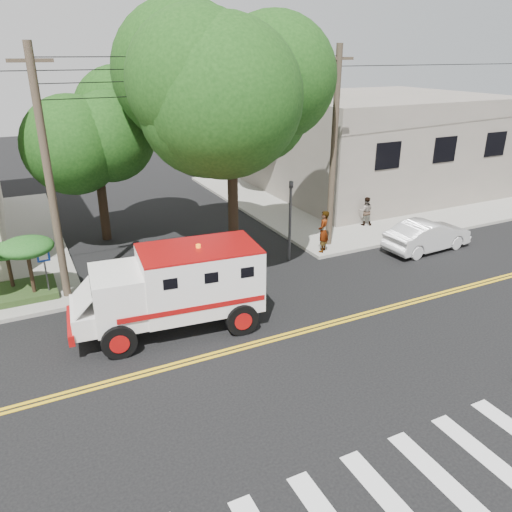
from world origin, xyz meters
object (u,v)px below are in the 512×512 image
armored_truck (176,285)px  parked_sedan (427,235)px  pedestrian_a (323,231)px  pedestrian_b (366,211)px

armored_truck → parked_sedan: bearing=13.7°
parked_sedan → pedestrian_a: pedestrian_a is taller
parked_sedan → pedestrian_b: 3.94m
pedestrian_b → armored_truck: bearing=53.3°
armored_truck → pedestrian_a: size_ratio=3.30×
armored_truck → parked_sedan: armored_truck is taller
parked_sedan → pedestrian_b: pedestrian_b is taller
parked_sedan → pedestrian_a: (-4.69, 1.70, 0.40)m
armored_truck → pedestrian_a: 8.74m
parked_sedan → pedestrian_b: size_ratio=2.87×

